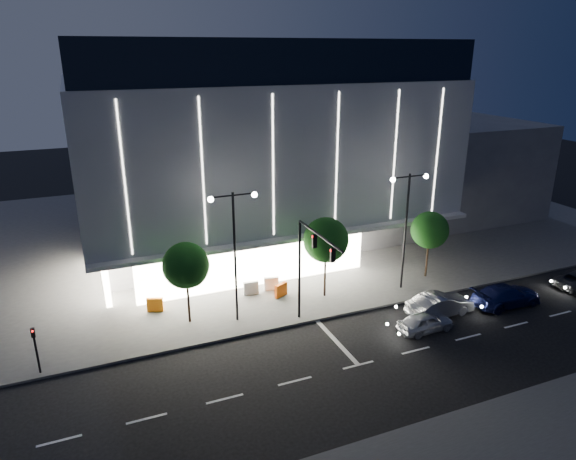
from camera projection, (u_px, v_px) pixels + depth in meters
The scene contains 18 objects.
ground at pixel (316, 359), 30.32m from camera, with size 160.00×160.00×0.00m, color black.
sidewalk_museum at pixel (260, 225), 53.01m from camera, with size 70.00×40.00×0.15m, color #474747.
museum at pixel (244, 140), 47.74m from camera, with size 30.00×25.80×18.00m.
annex_building at pixel (432, 162), 58.92m from camera, with size 16.00×20.00×10.00m, color #4C4C51.
traffic_mast at pixel (309, 258), 31.92m from camera, with size 0.33×5.89×7.07m.
street_lamp_west at pixel (234, 239), 32.49m from camera, with size 3.16×0.36×9.00m.
street_lamp_east at pixel (407, 215), 37.16m from camera, with size 3.16×0.36×9.00m.
ped_signal_far at pixel (35, 346), 28.22m from camera, with size 0.22×0.24×3.00m.
tree_left at pixel (186, 268), 32.95m from camera, with size 3.02×3.02×5.72m.
tree_mid at pixel (326, 242), 36.45m from camera, with size 3.25×3.25×6.15m.
tree_right at pixel (430, 232), 39.83m from camera, with size 2.91×2.91×5.51m.
car_lead at pixel (425, 322), 33.13m from camera, with size 1.52×3.78×1.29m, color #B8B9C1.
car_second at pixel (440, 305), 35.08m from camera, with size 1.67×4.79×1.58m, color #999BA1.
car_third at pixel (506, 295), 36.46m from camera, with size 2.14×5.27×1.53m, color navy.
barrier_a at pixel (155, 305), 35.36m from camera, with size 1.10×0.25×1.00m, color orange.
barrier_b at pixel (251, 288), 37.83m from camera, with size 1.10×0.25×1.00m, color silver.
barrier_c at pixel (281, 290), 37.52m from camera, with size 1.10×0.25×1.00m, color #FD570E.
barrier_d at pixel (271, 283), 38.57m from camera, with size 1.10×0.25×1.00m, color white.
Camera 1 is at (-11.47, -23.44, 17.30)m, focal length 32.00 mm.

